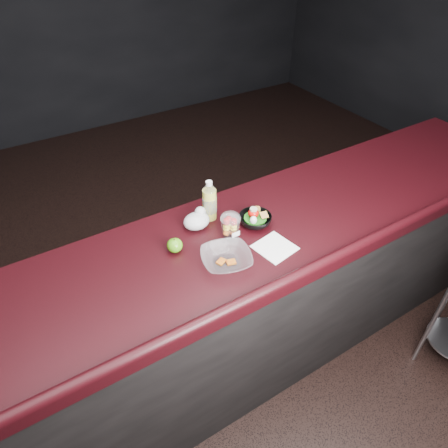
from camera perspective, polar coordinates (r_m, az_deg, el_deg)
The scene contains 10 objects.
ground at distance 2.49m, azimuth 3.49°, elevation -24.73°, with size 8.00×8.00×0.00m, color black.
room_shell at distance 1.18m, azimuth 7.10°, elevation 18.88°, with size 8.00×8.00×8.00m.
counter at distance 2.19m, azimuth -0.51°, elevation -12.76°, with size 4.06×0.71×1.02m.
lemonade_bottle at distance 1.91m, azimuth -2.08°, elevation 3.01°, with size 0.07×0.07×0.21m.
fruit_cup at distance 1.81m, azimuth 0.92°, elevation -0.15°, with size 0.09×0.09×0.13m.
green_apple at distance 1.77m, azimuth -7.05°, elevation -3.04°, with size 0.07×0.07×0.07m.
plastic_bag at distance 1.89m, azimuth -3.87°, elevation 0.60°, with size 0.13×0.10×0.09m.
snack_bowl at distance 1.91m, azimuth 4.44°, elevation 0.70°, with size 0.16×0.16×0.09m.
takeout_bowl at distance 1.71m, azimuth 0.33°, elevation -4.99°, with size 0.26×0.26×0.05m.
paper_napkin at distance 1.81m, azimuth 7.25°, elevation -3.34°, with size 0.16×0.16×0.00m, color white.
Camera 1 is at (-0.69, -0.86, 2.23)m, focal length 32.00 mm.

